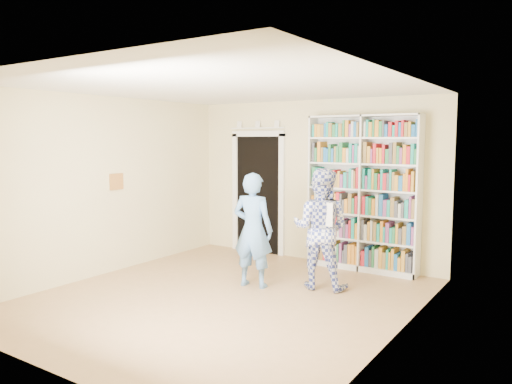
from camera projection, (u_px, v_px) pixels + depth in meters
floor at (224, 298)px, 6.47m from camera, size 5.00×5.00×0.00m
ceiling at (223, 87)px, 6.18m from camera, size 5.00×5.00×0.00m
wall_back at (313, 181)px, 8.40m from camera, size 4.50×0.00×4.50m
wall_left at (105, 186)px, 7.56m from camera, size 0.00×5.00×5.00m
wall_right at (399, 208)px, 5.09m from camera, size 0.00×5.00×5.00m
bookshelf at (363, 193)px, 7.76m from camera, size 1.76×0.33×2.42m
doorway at (258, 188)px, 9.00m from camera, size 1.10×0.08×2.43m
wall_art at (117, 182)px, 7.71m from camera, size 0.03×0.25×0.25m
man_blue at (253, 230)px, 6.91m from camera, size 0.63×0.47×1.60m
man_plaid at (320, 229)px, 6.85m from camera, size 0.91×0.76×1.66m
paper_sheet at (326, 214)px, 6.59m from camera, size 0.22×0.06×0.31m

